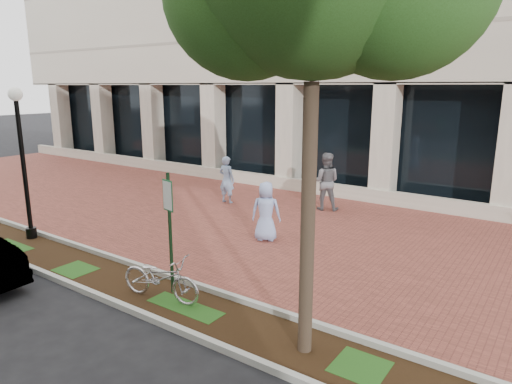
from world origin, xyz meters
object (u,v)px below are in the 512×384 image
Objects in this scene: locked_bicycle at (161,277)px; pedestrian_mid at (325,181)px; lamppost at (22,155)px; pedestrian_left at (227,180)px; pedestrian_right at (266,211)px; parking_sign at (169,218)px.

locked_bicycle is 7.94m from pedestrian_mid.
locked_bicycle is 0.90× the size of pedestrian_mid.
pedestrian_mid is at bearing 54.50° from lamppost.
pedestrian_left is 3.52m from pedestrian_mid.
pedestrian_mid is 3.78m from pedestrian_right.
pedestrian_mid is at bearing 106.18° from parking_sign.
lamppost reaches higher than pedestrian_left.
locked_bicycle is 1.08× the size of pedestrian_right.
pedestrian_right is at bearing -5.63° from locked_bicycle.
lamppost reaches higher than locked_bicycle.
pedestrian_right is (-0.25, 3.79, -0.77)m from parking_sign.
parking_sign is 1.53× the size of pedestrian_right.
pedestrian_right is at bearing 139.75° from pedestrian_left.
lamppost is 2.32× the size of locked_bicycle.
locked_bicycle is 1.04× the size of pedestrian_left.
parking_sign is 1.41× the size of locked_bicycle.
pedestrian_mid is at bearing -112.56° from pedestrian_right.
pedestrian_mid is at bearing -163.54° from pedestrian_left.
lamppost is at bearing -168.65° from parking_sign.
parking_sign reaches higher than pedestrian_right.
pedestrian_mid is (-0.38, 7.57, -0.60)m from parking_sign.
pedestrian_mid is 1.20× the size of pedestrian_right.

